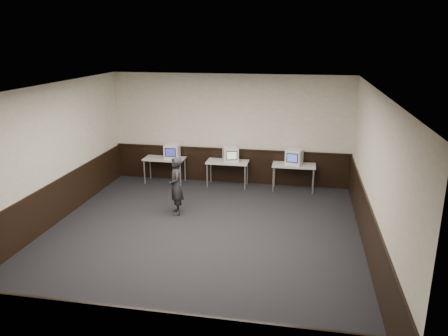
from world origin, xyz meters
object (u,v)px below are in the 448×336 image
object	(u,v)px
desk_left	(164,160)
emac_left	(172,151)
desk_center	(227,164)
desk_right	(294,167)
emac_center	(230,154)
emac_right	(294,157)
person	(176,186)

from	to	relation	value
desk_left	emac_left	bearing A→B (deg)	5.82
desk_center	desk_right	xyz separation A→B (m)	(1.90, 0.00, 0.00)
emac_center	emac_right	distance (m)	1.81
desk_center	emac_right	distance (m)	1.92
desk_center	emac_left	world-z (taller)	emac_left
emac_left	person	xyz separation A→B (m)	(0.80, -2.32, -0.24)
desk_center	person	size ratio (longest dim) A/B	0.83
desk_left	emac_left	size ratio (longest dim) A/B	2.47
desk_left	emac_left	distance (m)	0.37
emac_left	emac_right	xyz separation A→B (m)	(3.56, 0.01, 0.00)
desk_left	emac_center	xyz separation A→B (m)	(1.99, -0.00, 0.28)
person	emac_center	bearing A→B (deg)	134.25
desk_left	person	xyz separation A→B (m)	(1.04, -2.30, 0.04)
emac_left	desk_right	bearing A→B (deg)	-4.61
desk_center	emac_center	world-z (taller)	emac_center
desk_left	person	world-z (taller)	person
desk_left	desk_center	xyz separation A→B (m)	(1.90, 0.00, 0.00)
emac_center	emac_right	size ratio (longest dim) A/B	1.03
desk_right	person	size ratio (longest dim) A/B	0.83
desk_right	emac_left	world-z (taller)	emac_left
emac_right	emac_center	bearing A→B (deg)	-165.95
emac_left	desk_left	bearing A→B (deg)	-178.40
emac_left	emac_right	bearing A→B (deg)	-3.98
person	desk_center	bearing A→B (deg)	136.14
desk_right	emac_right	world-z (taller)	emac_right
desk_center	emac_right	bearing A→B (deg)	1.18
desk_center	desk_right	size ratio (longest dim) A/B	1.00
desk_left	desk_right	bearing A→B (deg)	0.00
emac_center	person	size ratio (longest dim) A/B	0.38
desk_right	emac_center	size ratio (longest dim) A/B	2.17
desk_center	emac_center	bearing A→B (deg)	-1.38
emac_right	desk_left	bearing A→B (deg)	-166.66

